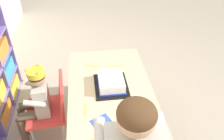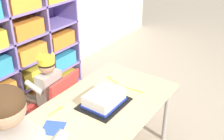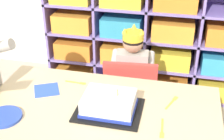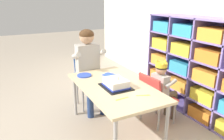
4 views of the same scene
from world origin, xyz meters
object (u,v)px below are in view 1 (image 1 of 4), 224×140
Objects in this scene: paper_plate_stack at (146,130)px; activity_table at (111,94)px; child_with_crown at (36,97)px; fork_scattered_mid_table at (117,66)px; fork_near_cake_tray at (85,110)px; fork_at_table_front_edge at (91,66)px; classroom_chair_blue at (52,106)px; birthday_cake_on_tray at (111,82)px.

activity_table is at bearing 22.65° from paper_plate_stack.
child_with_crown is 0.77m from fork_scattered_mid_table.
child_with_crown is at bearing -120.37° from fork_near_cake_tray.
fork_at_table_front_edge is (0.56, -0.07, -0.00)m from fork_near_cake_tray.
fork_near_cake_tray is (-0.53, 0.31, 0.00)m from fork_scattered_mid_table.
classroom_chair_blue is at bearing 52.83° from paper_plate_stack.
paper_plate_stack is (-0.49, -0.17, -0.03)m from birthday_cake_on_tray.
classroom_chair_blue is 0.89m from paper_plate_stack.
child_with_crown reaches higher than fork_near_cake_tray.
fork_at_table_front_edge is at bearing 122.46° from classroom_chair_blue.
fork_at_table_front_edge is (0.03, 0.24, -0.00)m from fork_scattered_mid_table.
fork_near_cake_tray is at bearing 58.12° from paper_plate_stack.
birthday_cake_on_tray is (-0.02, -0.63, 0.11)m from child_with_crown.
birthday_cake_on_tray is 0.33m from fork_near_cake_tray.
activity_table is 0.48m from paper_plate_stack.
classroom_chair_blue is 0.50m from fork_at_table_front_edge.
paper_plate_stack is at bearing 61.14° from fork_near_cake_tray.
fork_at_table_front_edge is at bearing -11.12° from fork_scattered_mid_table.
paper_plate_stack is (-0.44, -0.18, 0.05)m from activity_table.
fork_at_table_front_edge is (0.28, -0.37, 0.20)m from classroom_chair_blue.
fork_near_cake_tray is at bearing 51.36° from child_with_crown.
child_with_crown reaches higher than activity_table.
birthday_cake_on_tray reaches higher than activity_table.
fork_at_table_front_edge is at bearing 20.85° from activity_table.
activity_table is 8.72× the size of fork_scattered_mid_table.
classroom_chair_blue is 4.74× the size of fork_at_table_front_edge.
classroom_chair_blue is 3.61× the size of paper_plate_stack.
fork_at_table_front_edge is (0.36, 0.14, 0.05)m from activity_table.
fork_at_table_front_edge is (0.31, 0.15, -0.04)m from birthday_cake_on_tray.
child_with_crown is at bearing 83.54° from activity_table.
fork_scattered_mid_table is (0.77, 0.08, -0.01)m from paper_plate_stack.
birthday_cake_on_tray is at bearing 82.95° from child_with_crown.
classroom_chair_blue is 1.88× the size of birthday_cake_on_tray.
activity_table is at bearing 135.75° from fork_near_cake_tray.
fork_scattered_mid_table is (0.26, -0.72, 0.07)m from child_with_crown.
classroom_chair_blue is 4.47× the size of fork_scattered_mid_table.
activity_table is 1.54× the size of child_with_crown.
activity_table is at bearing 69.71° from fork_scattered_mid_table.
classroom_chair_blue reaches higher than fork_at_table_front_edge.
classroom_chair_blue is at bearing 19.21° from fork_scattered_mid_table.
fork_scattered_mid_table is at bearing 6.21° from paper_plate_stack.
paper_plate_stack is at bearing -46.28° from fork_at_table_front_edge.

